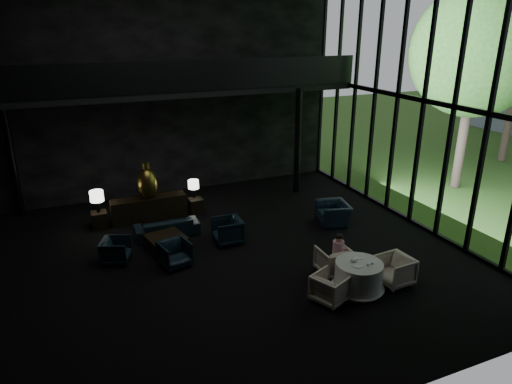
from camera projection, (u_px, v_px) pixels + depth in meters
name	position (u px, v px, depth m)	size (l,w,h in m)	color
floor	(211.00, 260.00, 12.70)	(14.00, 12.00, 0.02)	black
wall_back	(156.00, 88.00, 16.50)	(14.00, 0.04, 8.00)	black
wall_front	(336.00, 197.00, 6.14)	(14.00, 0.04, 8.00)	black
curtain_wall	(424.00, 100.00, 13.88)	(0.20, 12.00, 8.00)	black
mezzanine_back	(190.00, 90.00, 16.00)	(12.00, 2.00, 0.25)	black
railing_back	(198.00, 76.00, 14.93)	(12.00, 0.06, 1.00)	black
column_nw	(12.00, 159.00, 15.09)	(0.24, 0.24, 4.00)	black
column_ne	(298.00, 142.00, 17.23)	(0.24, 0.24, 4.00)	black
tree_near	(476.00, 52.00, 16.66)	(4.80, 4.80, 7.65)	#382D23
console	(149.00, 208.00, 15.26)	(2.46, 0.56, 0.78)	black
bronze_urn	(147.00, 183.00, 14.88)	(0.66, 0.66, 1.23)	brown
side_table_left	(100.00, 220.00, 14.69)	(0.48, 0.48, 0.53)	black
table_lamp_left	(97.00, 197.00, 14.43)	(0.43, 0.43, 0.72)	black
side_table_right	(196.00, 206.00, 15.85)	(0.46, 0.46, 0.51)	black
table_lamp_right	(193.00, 185.00, 15.78)	(0.37, 0.37, 0.62)	black
sofa	(167.00, 225.00, 14.08)	(1.82, 0.53, 0.71)	black
lounge_armchair_west	(116.00, 250.00, 12.51)	(0.70, 0.65, 0.72)	black
lounge_armchair_east	(228.00, 229.00, 13.60)	(0.87, 0.82, 0.90)	black
lounge_armchair_south	(175.00, 253.00, 12.31)	(0.75, 0.70, 0.77)	black
window_armchair	(333.00, 210.00, 14.90)	(1.08, 0.70, 0.95)	black
coffee_table	(166.00, 243.00, 13.19)	(1.01, 1.01, 0.45)	black
dining_table	(358.00, 278.00, 11.18)	(1.31, 1.31, 0.75)	white
dining_chair_north	(334.00, 259.00, 11.94)	(0.80, 0.75, 0.82)	#A4A29E
dining_chair_east	(395.00, 268.00, 11.44)	(0.83, 0.77, 0.85)	beige
dining_chair_west	(330.00, 287.00, 10.73)	(0.74, 0.69, 0.76)	#A9A59B
child	(338.00, 245.00, 11.90)	(0.30, 0.30, 0.64)	pink
plate_a	(357.00, 265.00, 10.91)	(0.26, 0.26, 0.02)	white
plate_b	(358.00, 257.00, 11.29)	(0.24, 0.24, 0.02)	white
saucer	(370.00, 263.00, 11.03)	(0.14, 0.14, 0.01)	white
coffee_cup	(372.00, 263.00, 10.97)	(0.07, 0.07, 0.06)	white
cereal_bowl	(354.00, 260.00, 11.08)	(0.16, 0.16, 0.08)	white
cream_pot	(368.00, 265.00, 10.88)	(0.06, 0.06, 0.07)	#99999E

